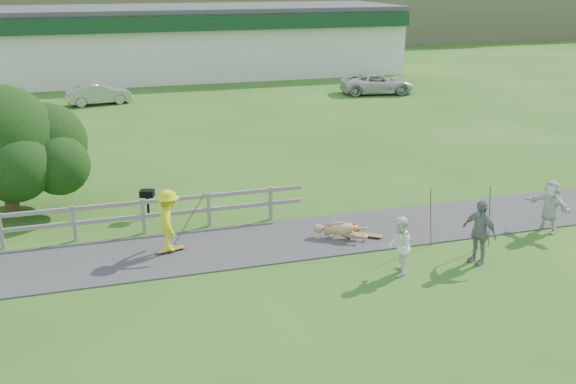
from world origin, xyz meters
The scene contains 19 objects.
ground centered at (0.00, 0.00, 0.00)m, with size 260.00×260.00×0.00m, color #275317.
path centered at (0.00, 1.50, 0.02)m, with size 34.00×3.00×0.04m, color #323234.
fence centered at (-4.62, 3.30, 0.72)m, with size 15.05×0.10×1.10m.
strip_mall centered at (4.00, 34.94, 2.58)m, with size 32.50×10.75×5.10m.
skater_rider centered at (-1.40, 1.63, 0.88)m, with size 1.14×0.66×1.77m, color yellow.
skater_fallen centered at (3.55, 1.10, 0.29)m, with size 1.60×0.38×0.58m, color tan.
spectator_a centered at (4.16, -1.49, 0.80)m, with size 0.78×0.61×1.60m, color white.
spectator_b centered at (6.55, -1.45, 0.91)m, with size 1.06×0.44×1.81m, color gray.
spectator_d centered at (9.86, -0.12, 0.82)m, with size 1.52×0.48×1.63m, color silver.
car_silver centered at (-2.85, 24.57, 0.63)m, with size 1.32×3.80×1.25m, color #A3A5AA.
car_white centered at (14.60, 22.99, 0.66)m, with size 2.21×4.78×1.33m, color beige.
tree centered at (-6.01, 6.33, 1.67)m, with size 5.35×5.35×3.34m, color black, non-canonical shape.
bbq centered at (-1.75, 4.61, 0.47)m, with size 0.43×0.33×0.94m, color black, non-canonical shape.
longboard_rider centered at (-1.40, 1.63, 0.05)m, with size 0.83×0.20×0.09m, color brown, non-canonical shape.
longboard_fallen centered at (4.35, 1.00, 0.05)m, with size 0.95×0.23×0.11m, color brown, non-canonical shape.
helmet centered at (4.15, 1.45, 0.15)m, with size 0.31×0.31×0.31m, color #BF0710.
pole_rider centered at (-0.80, 2.03, 0.92)m, with size 0.03×0.03×1.83m, color brown.
pole_spec_left centered at (5.85, -0.07, 0.89)m, with size 0.03×0.03×1.78m, color brown.
pole_spec_right centered at (7.46, -0.55, 0.92)m, with size 0.03×0.03×1.83m, color brown.
Camera 1 is at (-3.04, -15.29, 7.56)m, focal length 40.00 mm.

